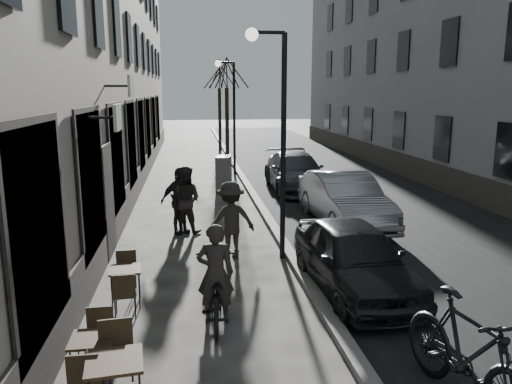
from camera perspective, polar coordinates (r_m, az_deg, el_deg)
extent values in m
cube|color=black|center=(21.97, 8.09, 1.51)|extent=(7.30, 60.00, 0.00)
cube|color=slate|center=(21.27, -1.42, 1.45)|extent=(0.25, 60.00, 0.12)
cylinder|color=black|center=(11.09, 3.14, 4.79)|extent=(0.12, 0.12, 5.00)
cylinder|color=black|center=(11.02, 1.42, 17.79)|extent=(0.70, 0.08, 0.08)
sphere|color=#FFF2CC|center=(10.96, -0.48, 17.56)|extent=(0.28, 0.28, 0.28)
cylinder|color=black|center=(22.95, -2.50, 8.32)|extent=(0.12, 0.12, 5.00)
cylinder|color=black|center=(22.91, -3.46, 14.56)|extent=(0.70, 0.08, 0.08)
sphere|color=#FFF2CC|center=(22.89, -4.36, 14.43)|extent=(0.28, 0.28, 0.28)
cylinder|color=black|center=(25.96, -3.32, 7.48)|extent=(0.20, 0.20, 3.90)
cylinder|color=black|center=(31.93, -4.15, 8.24)|extent=(0.20, 0.20, 3.90)
cube|color=black|center=(6.24, -15.89, -18.15)|extent=(0.71, 0.71, 0.04)
cylinder|color=black|center=(6.68, -18.10, -20.03)|extent=(0.02, 0.02, 0.74)
cylinder|color=black|center=(6.66, -13.20, -19.85)|extent=(0.02, 0.02, 0.74)
cube|color=black|center=(7.03, -18.23, -15.67)|extent=(0.56, 0.56, 0.04)
cylinder|color=black|center=(7.04, -20.33, -18.94)|extent=(0.02, 0.02, 0.64)
cylinder|color=black|center=(6.96, -16.37, -19.04)|extent=(0.02, 0.02, 0.64)
cylinder|color=black|center=(7.43, -19.60, -17.15)|extent=(0.02, 0.02, 0.64)
cylinder|color=black|center=(7.36, -15.89, -17.22)|extent=(0.02, 0.02, 0.64)
cube|color=black|center=(9.31, -14.74, -8.56)|extent=(0.60, 0.60, 0.04)
cylinder|color=black|center=(9.23, -16.15, -11.10)|extent=(0.02, 0.02, 0.65)
cylinder|color=black|center=(9.21, -13.20, -11.00)|extent=(0.02, 0.02, 0.65)
cylinder|color=black|center=(9.66, -16.00, -10.05)|extent=(0.02, 0.02, 0.65)
cylinder|color=black|center=(9.64, -13.19, -9.94)|extent=(0.02, 0.02, 0.65)
cube|color=#5B5B5E|center=(18.87, -3.71, 2.05)|extent=(0.69, 1.00, 1.37)
imported|color=black|center=(8.47, -4.62, -11.34)|extent=(0.82, 2.01, 1.04)
imported|color=#292624|center=(8.35, -4.66, -9.26)|extent=(0.64, 0.45, 1.70)
imported|color=black|center=(13.57, -8.10, -0.87)|extent=(1.08, 0.97, 1.82)
imported|color=#272422|center=(11.41, -2.90, -3.24)|extent=(1.28, 0.91, 1.79)
imported|color=black|center=(13.49, -8.74, -0.99)|extent=(1.14, 0.85, 1.80)
imported|color=black|center=(9.78, 11.15, -7.35)|extent=(1.80, 4.04, 1.35)
imported|color=#93979B|center=(14.49, 10.07, -0.81)|extent=(1.75, 4.57, 1.48)
imported|color=#35383F|center=(19.34, 4.53, 2.32)|extent=(2.03, 4.88, 1.41)
imported|color=black|center=(6.81, 23.08, -16.66)|extent=(1.07, 2.40, 1.39)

